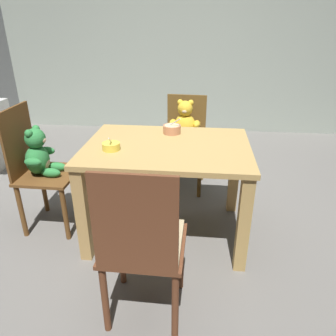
{
  "coord_description": "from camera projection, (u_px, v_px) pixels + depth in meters",
  "views": [
    {
      "loc": [
        0.22,
        -2.05,
        1.5
      ],
      "look_at": [
        0.0,
        0.05,
        0.51
      ],
      "focal_mm": 34.46,
      "sensor_mm": 36.0,
      "label": 1
    }
  ],
  "objects": [
    {
      "name": "teddy_chair_near_left",
      "position": [
        39.0,
        161.0,
        2.36
      ],
      "size": [
        0.4,
        0.42,
        0.94
      ],
      "rotation": [
        0.0,
        0.0,
        -0.01
      ],
      "color": "brown",
      "rests_on": "ground_plane"
    },
    {
      "name": "dining_table",
      "position": [
        167.0,
        163.0,
        2.26
      ],
      "size": [
        1.13,
        0.83,
        0.71
      ],
      "color": "tan",
      "rests_on": "ground_plane"
    },
    {
      "name": "wall_rear",
      "position": [
        188.0,
        23.0,
        4.2
      ],
      "size": [
        5.2,
        0.08,
        2.87
      ],
      "primitive_type": "cube",
      "color": "gray",
      "rests_on": "ground_plane"
    },
    {
      "name": "teddy_chair_far_center",
      "position": [
        184.0,
        132.0,
        2.97
      ],
      "size": [
        0.43,
        0.44,
        0.85
      ],
      "rotation": [
        0.0,
        0.0,
        -1.63
      ],
      "color": "brown",
      "rests_on": "ground_plane"
    },
    {
      "name": "porridge_bowl_yellow_near_left",
      "position": [
        111.0,
        146.0,
        2.11
      ],
      "size": [
        0.12,
        0.13,
        0.11
      ],
      "color": "yellow",
      "rests_on": "dining_table"
    },
    {
      "name": "teddy_chair_near_front",
      "position": [
        142.0,
        230.0,
        1.56
      ],
      "size": [
        0.42,
        0.41,
        0.94
      ],
      "rotation": [
        0.0,
        0.0,
        1.56
      ],
      "color": "brown",
      "rests_on": "ground_plane"
    },
    {
      "name": "ground_plane",
      "position": [
        167.0,
        232.0,
        2.51
      ],
      "size": [
        5.2,
        5.2,
        0.04
      ],
      "color": "slate"
    },
    {
      "name": "porridge_bowl_terracotta_far_center",
      "position": [
        172.0,
        129.0,
        2.42
      ],
      "size": [
        0.13,
        0.13,
        0.13
      ],
      "color": "#BB7753",
      "rests_on": "dining_table"
    }
  ]
}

